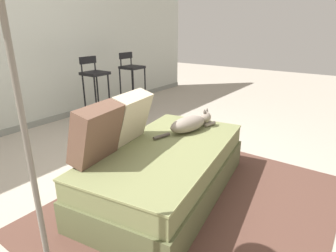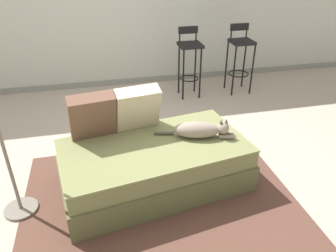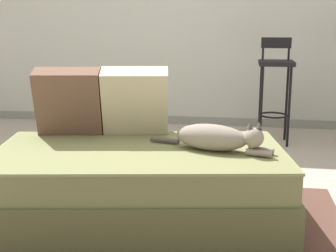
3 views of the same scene
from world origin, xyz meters
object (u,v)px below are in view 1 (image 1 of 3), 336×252
at_px(throw_pillow_middle, 129,117).
at_px(floor_lamp, 1,1).
at_px(bar_stool_near_window, 95,83).
at_px(couch, 167,169).
at_px(bar_stool_by_doorway, 132,77).
at_px(throw_pillow_corner, 97,133).
at_px(cat, 190,123).

height_order(throw_pillow_middle, floor_lamp, floor_lamp).
relative_size(bar_stool_near_window, floor_lamp, 0.56).
distance_m(couch, floor_lamp, 1.74).
bearing_deg(bar_stool_by_doorway, floor_lamp, -144.63).
xyz_separation_m(bar_stool_near_window, floor_lamp, (-2.08, -2.03, 0.86)).
relative_size(couch, throw_pillow_corner, 4.04).
xyz_separation_m(throw_pillow_corner, cat, (0.95, -0.23, -0.14)).
xyz_separation_m(bar_stool_near_window, bar_stool_by_doorway, (0.78, -0.00, -0.01)).
bearing_deg(bar_stool_near_window, throw_pillow_middle, -121.56).
xyz_separation_m(throw_pillow_middle, floor_lamp, (-1.10, -0.42, 0.83)).
bearing_deg(bar_stool_by_doorway, bar_stool_near_window, 179.95).
distance_m(throw_pillow_corner, throw_pillow_middle, 0.42).
bearing_deg(throw_pillow_corner, throw_pillow_middle, 9.01).
xyz_separation_m(bar_stool_by_doorway, floor_lamp, (-2.86, -2.03, 0.88)).
distance_m(bar_stool_near_window, bar_stool_by_doorway, 0.78).
distance_m(couch, cat, 0.53).
bearing_deg(cat, bar_stool_by_doorway, 57.06).
xyz_separation_m(throw_pillow_middle, bar_stool_by_doorway, (1.76, 1.61, -0.05)).
relative_size(throw_pillow_middle, bar_stool_by_doorway, 0.45).
distance_m(couch, throw_pillow_corner, 0.72).
distance_m(throw_pillow_corner, bar_stool_near_window, 2.18).
height_order(couch, throw_pillow_corner, throw_pillow_corner).
xyz_separation_m(cat, bar_stool_by_doorway, (1.23, 1.90, 0.09)).
bearing_deg(throw_pillow_middle, cat, -28.90).
relative_size(couch, throw_pillow_middle, 3.99).
bearing_deg(throw_pillow_middle, bar_stool_by_doorway, 42.33).
bearing_deg(throw_pillow_corner, cat, -13.53).
bearing_deg(bar_stool_by_doorway, throw_pillow_corner, -142.49).
bearing_deg(throw_pillow_middle, couch, -74.07).
relative_size(couch, bar_stool_near_window, 1.81).
relative_size(cat, bar_stool_by_doorway, 0.73).
relative_size(throw_pillow_corner, floor_lamp, 0.25).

